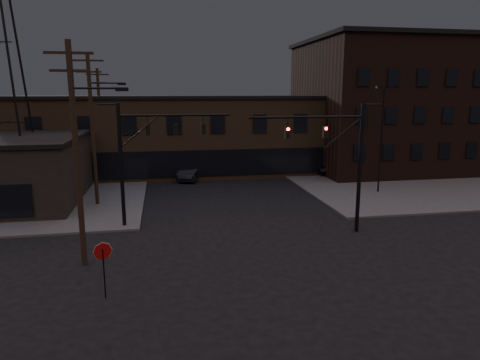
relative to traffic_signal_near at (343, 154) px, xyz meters
name	(u,v)px	position (x,y,z in m)	size (l,w,h in m)	color
ground	(275,266)	(-5.36, -4.50, -4.93)	(140.00, 140.00, 0.00)	black
sidewalk_ne	(418,172)	(16.64, 17.50, -4.86)	(30.00, 30.00, 0.15)	#474744
building_row	(211,135)	(-5.36, 23.50, -0.93)	(40.00, 12.00, 8.00)	#4F3F2A
building_right	(403,107)	(16.64, 21.50, 2.07)	(22.00, 16.00, 14.00)	black
traffic_signal_near	(343,154)	(0.00, 0.00, 0.00)	(7.12, 0.24, 8.00)	black
traffic_signal_far	(141,150)	(-12.07, 3.50, 0.08)	(7.12, 0.24, 8.00)	black
stop_sign	(103,257)	(-13.36, -6.49, -3.09)	(0.72, 0.33, 2.48)	black
utility_pole_near	(78,150)	(-14.79, -2.50, 0.94)	(3.70, 0.28, 11.00)	black
utility_pole_mid	(93,126)	(-15.79, 9.50, 1.19)	(3.70, 0.28, 11.50)	black
utility_pole_far	(100,121)	(-16.86, 21.50, 0.85)	(2.20, 0.28, 11.00)	black
lot_light_a	(382,130)	(7.64, 9.50, 0.58)	(1.50, 0.28, 9.14)	black
lot_light_b	(413,125)	(13.64, 14.50, 0.58)	(1.50, 0.28, 9.14)	black
parked_car_lot_a	(338,170)	(7.01, 16.80, -4.11)	(1.59, 3.94, 1.34)	black
parked_car_lot_b	(425,168)	(16.18, 15.67, -4.06)	(2.03, 5.00, 1.45)	silver
car_crossing	(191,171)	(-7.98, 18.52, -4.10)	(1.77, 5.06, 1.67)	black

